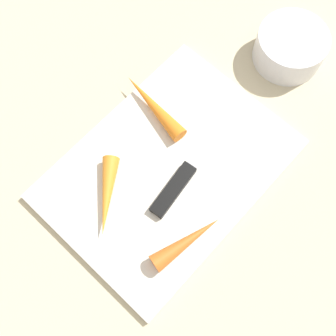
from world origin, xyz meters
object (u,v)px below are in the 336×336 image
cutting_board (168,169)px  carrot_shortest (187,241)px  knife (178,183)px  carrot_longest (154,106)px  small_bowl (290,47)px  carrot_medium (107,196)px

cutting_board → carrot_shortest: bearing=-124.0°
knife → carrot_longest: (0.06, 0.11, 0.01)m
carrot_longest → carrot_shortest: size_ratio=1.18×
small_bowl → cutting_board: bearing=178.3°
small_bowl → carrot_longest: bearing=158.2°
knife → small_bowl: 0.29m
cutting_board → carrot_longest: bearing=55.6°
carrot_medium → small_bowl: bearing=134.6°
carrot_longest → small_bowl: 0.25m
carrot_longest → carrot_shortest: carrot_shortest is taller
carrot_medium → carrot_shortest: (0.03, -0.13, 0.00)m
knife → carrot_shortest: size_ratio=1.80×
cutting_board → carrot_longest: carrot_longest is taller
knife → carrot_medium: (-0.09, 0.06, 0.01)m
carrot_medium → carrot_shortest: size_ratio=1.03×
carrot_medium → small_bowl: size_ratio=1.01×
carrot_shortest → small_bowl: small_bowl is taller
knife → carrot_shortest: bearing=-137.4°
cutting_board → carrot_shortest: (-0.06, -0.10, 0.02)m
cutting_board → small_bowl: bearing=-1.7°
carrot_longest → small_bowl: (0.23, -0.09, 0.00)m
carrot_medium → small_bowl: (0.38, -0.04, 0.00)m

